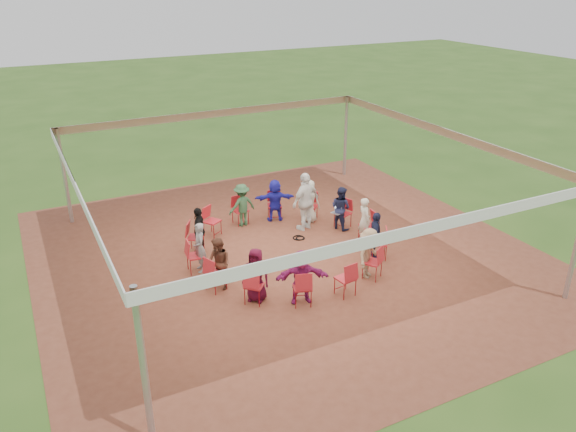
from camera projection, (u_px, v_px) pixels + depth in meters
name	position (u px, v px, depth m)	size (l,w,h in m)	color
ground	(286.00, 255.00, 15.53)	(80.00, 80.00, 0.00)	#31541A
dirt_patch	(286.00, 255.00, 15.53)	(13.00, 13.00, 0.00)	brown
tent	(286.00, 174.00, 14.58)	(10.33, 10.33, 3.00)	#B2B2B7
chair_0	(343.00, 214.00, 17.04)	(0.42, 0.44, 0.90)	red
chair_1	(310.00, 206.00, 17.56)	(0.42, 0.44, 0.90)	red
chair_2	(275.00, 205.00, 17.64)	(0.42, 0.44, 0.90)	red
chair_3	(240.00, 211.00, 17.26)	(0.42, 0.44, 0.90)	red
chair_4	(212.00, 221.00, 16.50)	(0.42, 0.44, 0.90)	red
chair_5	(195.00, 237.00, 15.52)	(0.42, 0.44, 0.90)	red
chair_6	(195.00, 256.00, 14.50)	(0.42, 0.44, 0.90)	red
chair_7	(216.00, 274.00, 13.65)	(0.42, 0.44, 0.90)	red
chair_8	(254.00, 286.00, 13.14)	(0.42, 0.44, 0.90)	red
chair_9	(302.00, 287.00, 13.06)	(0.42, 0.44, 0.90)	red
chair_10	(345.00, 279.00, 13.44)	(0.42, 0.44, 0.90)	red
chair_11	(372.00, 262.00, 14.19)	(0.42, 0.44, 0.90)	red
chair_12	(379.00, 243.00, 15.18)	(0.42, 0.44, 0.90)	red
chair_13	(368.00, 226.00, 16.19)	(0.42, 0.44, 0.90)	red
person_seated_0	(341.00, 208.00, 16.87)	(0.65, 0.37, 1.34)	#1A1F3D
person_seated_1	(309.00, 201.00, 17.36)	(0.65, 0.37, 1.34)	beige
person_seated_2	(275.00, 200.00, 17.44)	(1.24, 0.46, 1.34)	#2222B4
person_seated_3	(242.00, 205.00, 17.08)	(0.86, 0.43, 1.34)	#2B5432
person_seated_4	(199.00, 230.00, 15.42)	(0.78, 0.40, 1.34)	black
person_seated_5	(199.00, 248.00, 14.45)	(0.49, 0.32, 1.34)	gray
person_seated_6	(219.00, 264.00, 13.64)	(0.65, 0.37, 1.34)	brown
person_seated_7	(256.00, 275.00, 13.15)	(0.65, 0.37, 1.34)	#40071B
person_seated_8	(301.00, 277.00, 13.08)	(1.24, 0.46, 1.34)	#8F1B5F
person_seated_9	(369.00, 253.00, 14.16)	(0.86, 0.43, 1.34)	#947756
person_seated_10	(375.00, 236.00, 15.09)	(0.78, 0.40, 1.34)	#1A1F3D
person_seated_11	(364.00, 220.00, 16.06)	(0.49, 0.32, 1.34)	beige
standing_person	(306.00, 201.00, 16.74)	(1.05, 0.54, 1.79)	white
cable_coil	(299.00, 238.00, 16.47)	(0.39, 0.39, 0.03)	black
laptop	(337.00, 211.00, 16.78)	(0.32, 0.35, 0.20)	#B7B7BC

